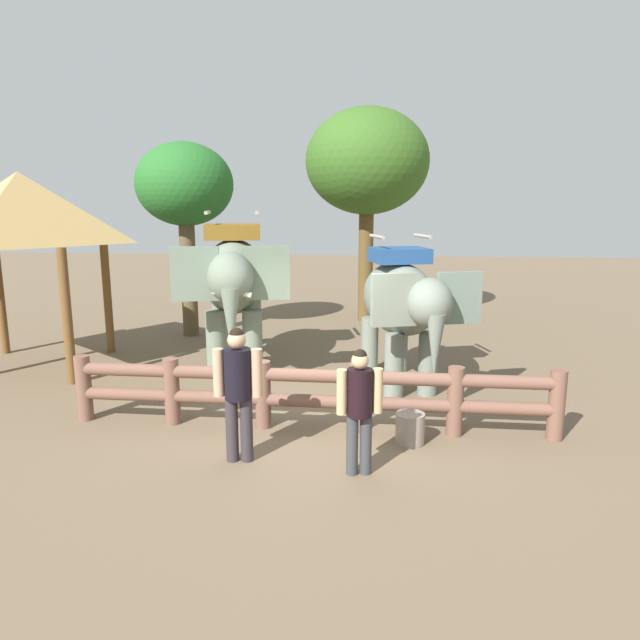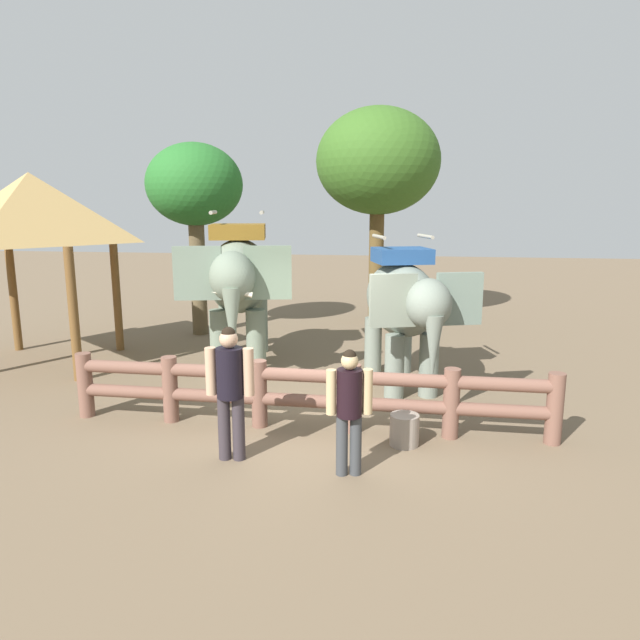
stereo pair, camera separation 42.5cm
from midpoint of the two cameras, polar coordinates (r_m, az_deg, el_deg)
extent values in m
plane|color=brown|center=(9.21, -2.20, -10.22)|extent=(60.00, 60.00, 0.00)
cylinder|color=brown|center=(10.02, -23.38, -6.18)|extent=(0.24, 0.24, 1.05)
cylinder|color=brown|center=(9.40, -15.66, -6.78)|extent=(0.24, 0.24, 1.05)
cylinder|color=brown|center=(8.98, -7.00, -7.31)|extent=(0.24, 0.24, 1.05)
cylinder|color=brown|center=(8.77, 2.31, -7.69)|extent=(0.24, 0.24, 1.05)
cylinder|color=brown|center=(8.79, 11.82, -7.87)|extent=(0.24, 0.24, 1.05)
cylinder|color=brown|center=(9.05, 21.04, -7.85)|extent=(0.24, 0.24, 1.05)
cylinder|color=brown|center=(8.87, -2.40, -7.98)|extent=(7.22, 0.25, 0.20)
cylinder|color=brown|center=(8.74, -2.42, -5.51)|extent=(7.22, 0.25, 0.20)
cylinder|color=slate|center=(11.71, -7.69, -2.19)|extent=(0.40, 0.40, 1.32)
cylinder|color=slate|center=(11.75, -11.22, -2.26)|extent=(0.40, 0.40, 1.32)
cylinder|color=slate|center=(13.45, -7.53, -0.41)|extent=(0.40, 0.40, 1.32)
cylinder|color=slate|center=(13.48, -10.61, -0.48)|extent=(0.40, 0.40, 1.32)
ellipsoid|color=slate|center=(12.38, -9.44, 4.31)|extent=(1.92, 3.17, 1.54)
ellipsoid|color=slate|center=(10.62, -9.95, 4.17)|extent=(1.03, 1.14, 0.94)
cube|color=slate|center=(10.72, -6.49, 4.63)|extent=(0.89, 0.31, 0.99)
cube|color=slate|center=(10.80, -13.31, 4.45)|extent=(0.89, 0.31, 0.99)
cone|color=slate|center=(10.40, -9.92, -0.18)|extent=(0.35, 0.35, 1.21)
cone|color=beige|center=(10.40, -9.02, 2.54)|extent=(0.41, 0.19, 0.17)
cone|color=beige|center=(10.43, -10.92, 2.50)|extent=(0.41, 0.19, 0.17)
cube|color=brown|center=(12.30, -9.58, 8.57)|extent=(1.30, 1.20, 0.31)
cylinder|color=#A59E8C|center=(12.27, -7.25, 10.48)|extent=(0.26, 0.88, 0.08)
cylinder|color=#A59E8C|center=(12.33, -12.01, 10.33)|extent=(0.26, 0.88, 0.08)
cylinder|color=slate|center=(10.52, 9.43, -4.28)|extent=(0.34, 0.34, 1.15)
cylinder|color=slate|center=(10.32, 6.13, -4.50)|extent=(0.34, 0.34, 1.15)
cylinder|color=slate|center=(11.93, 6.82, -2.32)|extent=(0.34, 0.34, 1.15)
cylinder|color=slate|center=(11.76, 3.88, -2.48)|extent=(0.34, 0.34, 1.15)
ellipsoid|color=slate|center=(10.90, 6.63, 2.15)|extent=(1.86, 2.81, 1.34)
ellipsoid|color=slate|center=(9.45, 9.48, 1.67)|extent=(0.95, 1.04, 0.82)
cube|color=slate|center=(9.75, 12.34, 2.15)|extent=(0.77, 0.34, 0.86)
cube|color=slate|center=(9.36, 6.06, 1.97)|extent=(0.77, 0.34, 0.86)
cone|color=slate|center=(9.31, 10.00, -2.62)|extent=(0.31, 0.31, 1.05)
cube|color=navy|center=(10.80, 6.72, 6.36)|extent=(1.19, 1.11, 0.27)
cylinder|color=#A59E8C|center=(10.92, 8.98, 8.17)|extent=(0.29, 0.76, 0.07)
cylinder|color=#A59E8C|center=(10.65, 4.49, 8.19)|extent=(0.29, 0.76, 0.07)
cylinder|color=#332C32|center=(7.92, -8.81, -10.65)|extent=(0.17, 0.17, 0.88)
cylinder|color=#332C32|center=(7.95, -10.21, -10.59)|extent=(0.17, 0.17, 0.88)
cylinder|color=black|center=(7.68, -9.70, -5.26)|extent=(0.38, 0.38, 0.67)
cylinder|color=tan|center=(7.63, -7.84, -5.18)|extent=(0.14, 0.14, 0.64)
cylinder|color=tan|center=(7.73, -11.55, -5.10)|extent=(0.14, 0.14, 0.64)
sphere|color=tan|center=(7.56, -9.82, -1.95)|extent=(0.24, 0.24, 0.24)
sphere|color=black|center=(7.55, -9.83, -1.46)|extent=(0.19, 0.19, 0.19)
cylinder|color=#373A3D|center=(7.51, 2.88, -12.16)|extent=(0.15, 0.15, 0.79)
cylinder|color=#373A3D|center=(7.49, 1.53, -12.22)|extent=(0.15, 0.15, 0.79)
cylinder|color=black|center=(7.25, 2.25, -7.15)|extent=(0.38, 0.38, 0.60)
cylinder|color=tan|center=(7.28, 4.03, -6.97)|extent=(0.13, 0.13, 0.57)
cylinder|color=tan|center=(7.21, 0.45, -7.11)|extent=(0.13, 0.13, 0.57)
sphere|color=tan|center=(7.13, 2.27, -4.03)|extent=(0.22, 0.22, 0.22)
sphere|color=black|center=(7.11, 2.27, -3.57)|extent=(0.17, 0.17, 0.17)
cylinder|color=brown|center=(14.15, -21.03, 2.15)|extent=(0.18, 0.18, 2.60)
cylinder|color=brown|center=(11.93, -24.60, 0.27)|extent=(0.18, 0.18, 2.60)
cylinder|color=brown|center=(15.08, -29.70, 1.94)|extent=(0.18, 0.18, 2.60)
pyramid|color=tan|center=(13.33, -28.25, 9.72)|extent=(3.67, 3.67, 1.41)
cylinder|color=brown|center=(16.89, 3.80, 5.98)|extent=(0.42, 0.42, 3.60)
ellipsoid|color=#355F1F|center=(16.85, 3.93, 15.34)|extent=(3.47, 3.47, 2.95)
cylinder|color=brown|center=(15.36, -13.59, 4.39)|extent=(0.40, 0.40, 3.19)
ellipsoid|color=#246525|center=(15.26, -14.00, 12.86)|extent=(2.43, 2.43, 2.06)
cylinder|color=gray|center=(8.50, 7.43, -10.56)|extent=(0.42, 0.42, 0.45)
camera|label=1|loc=(0.21, -91.21, -0.24)|focal=32.47mm
camera|label=2|loc=(0.21, 88.79, 0.24)|focal=32.47mm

